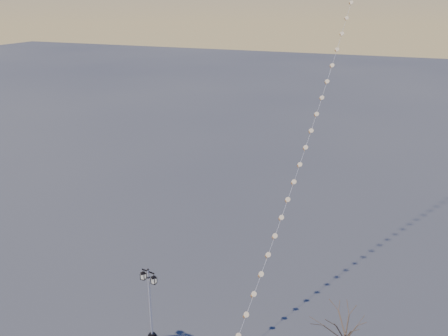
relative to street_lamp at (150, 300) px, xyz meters
The scene contains 2 objects.
street_lamp is the anchor object (origin of this frame).
bare_tree 10.86m from the street_lamp, 10.09° to the left, with size 2.28×2.28×3.79m.
Camera 1 is at (9.25, -19.32, 18.87)m, focal length 37.98 mm.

